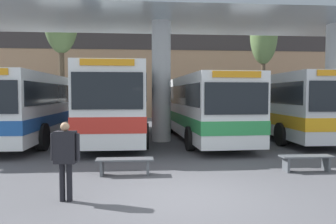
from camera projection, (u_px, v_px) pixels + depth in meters
ground_plane at (186, 197)px, 7.15m from camera, size 100.00×100.00×0.00m
townhouse_backdrop at (151, 66)px, 30.94m from camera, size 40.00×0.58×8.42m
station_canopy at (161, 37)px, 15.40m from camera, size 22.24×6.50×5.91m
transit_bus_left_bay at (38, 104)px, 16.29m from camera, size 2.96×11.54×3.11m
transit_bus_center_bay at (119, 101)px, 16.62m from camera, size 2.87×11.71×3.43m
transit_bus_right_bay at (202, 105)px, 16.13m from camera, size 3.04×10.29×3.05m
transit_bus_far_right_bay at (277, 103)px, 17.72m from camera, size 2.93×11.62×3.16m
waiting_bench_near_pillar at (125, 163)px, 9.05m from camera, size 1.58×0.44×0.46m
waiting_bench_mid_platform at (306, 160)px, 9.48m from camera, size 1.52×0.44×0.46m
pedestrian_waiting at (65, 153)px, 6.79m from camera, size 0.62×0.29×1.66m
poplar_tree_behind_left at (264, 36)px, 25.68m from camera, size 2.11×2.11×9.25m
poplar_tree_behind_right at (61, 16)px, 23.49m from camera, size 2.51×2.51×10.70m
parked_car_street at (104, 110)px, 27.05m from camera, size 4.24×2.15×1.98m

